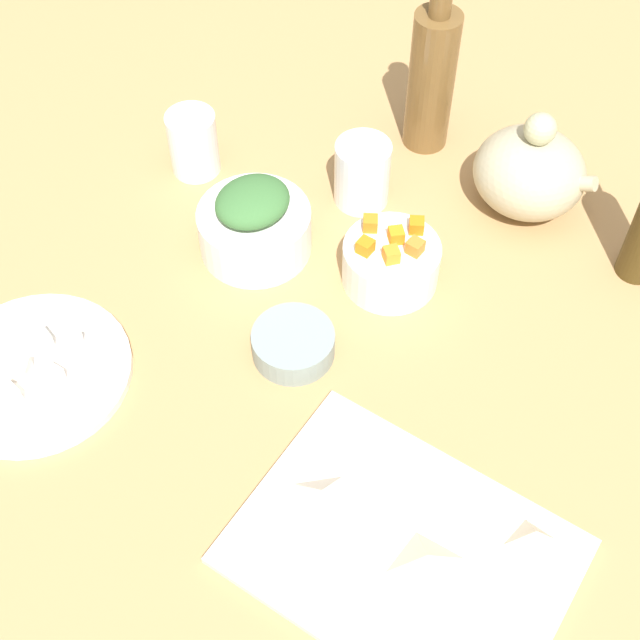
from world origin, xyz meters
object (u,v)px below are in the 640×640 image
at_px(bowl_small_side, 293,344).
at_px(drinking_glass_1, 193,143).
at_px(bowl_greens, 255,230).
at_px(bowl_carrots, 391,263).
at_px(drinking_glass_0, 362,173).
at_px(teapot, 530,172).
at_px(cutting_board, 402,552).
at_px(plate_tofu, 35,372).
at_px(bottle_1, 432,78).

xyz_separation_m(bowl_small_side, drinking_glass_1, (-0.29, 0.19, 0.03)).
bearing_deg(bowl_greens, bowl_carrots, 15.50).
height_order(bowl_small_side, drinking_glass_0, drinking_glass_0).
xyz_separation_m(bowl_small_side, teapot, (0.12, 0.37, 0.04)).
height_order(bowl_greens, teapot, teapot).
xyz_separation_m(bowl_greens, drinking_glass_1, (-0.16, 0.08, 0.01)).
bearing_deg(drinking_glass_1, cutting_board, -32.80).
relative_size(cutting_board, drinking_glass_1, 3.59).
height_order(plate_tofu, drinking_glass_1, drinking_glass_1).
xyz_separation_m(bowl_small_side, bottle_1, (-0.05, 0.42, 0.09)).
bearing_deg(plate_tofu, drinking_glass_0, 69.81).
bearing_deg(bowl_small_side, plate_tofu, -140.93).
xyz_separation_m(plate_tofu, teapot, (0.36, 0.56, 0.05)).
xyz_separation_m(cutting_board, teapot, (-0.11, 0.52, 0.05)).
xyz_separation_m(bowl_carrots, drinking_glass_1, (-0.33, 0.03, 0.02)).
distance_m(cutting_board, bowl_greens, 0.45).
xyz_separation_m(plate_tofu, drinking_glass_1, (-0.06, 0.38, 0.04)).
bearing_deg(bottle_1, drinking_glass_0, -95.69).
height_order(drinking_glass_0, drinking_glass_1, drinking_glass_0).
xyz_separation_m(bowl_carrots, drinking_glass_0, (-0.11, 0.10, 0.02)).
bearing_deg(drinking_glass_0, bowl_greens, -114.10).
relative_size(teapot, bottle_1, 0.65).
bearing_deg(bowl_carrots, cutting_board, -57.80).
bearing_deg(plate_tofu, cutting_board, 5.18).
height_order(plate_tofu, bowl_carrots, bowl_carrots).
bearing_deg(bowl_greens, drinking_glass_0, 65.90).
relative_size(plate_tofu, bowl_carrots, 1.86).
bearing_deg(bowl_carrots, bowl_greens, -164.50).
height_order(bowl_greens, drinking_glass_0, drinking_glass_0).
relative_size(teapot, drinking_glass_0, 1.78).
xyz_separation_m(bowl_carrots, bowl_small_side, (-0.04, -0.16, -0.01)).
bearing_deg(bowl_carrots, drinking_glass_0, 135.41).
relative_size(plate_tofu, drinking_glass_1, 2.47).
distance_m(plate_tofu, bowl_carrots, 0.45).
relative_size(cutting_board, plate_tofu, 1.45).
distance_m(bowl_carrots, drinking_glass_0, 0.15).
distance_m(bowl_small_side, drinking_glass_0, 0.27).
bearing_deg(drinking_glass_0, plate_tofu, -110.19).
bearing_deg(bowl_carrots, teapot, 68.37).
bearing_deg(teapot, bowl_small_side, -108.13).
relative_size(cutting_board, bowl_carrots, 2.70).
relative_size(plate_tofu, drinking_glass_0, 2.44).
distance_m(bowl_carrots, bowl_small_side, 0.17).
bearing_deg(bowl_greens, plate_tofu, -108.17).
xyz_separation_m(plate_tofu, bottle_1, (0.18, 0.61, 0.10)).
distance_m(plate_tofu, drinking_glass_1, 0.39).
distance_m(plate_tofu, bowl_greens, 0.32).
bearing_deg(bowl_greens, bowl_small_side, -40.01).
bearing_deg(cutting_board, drinking_glass_0, 125.99).
bearing_deg(bowl_carrots, bowl_small_side, -103.30).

